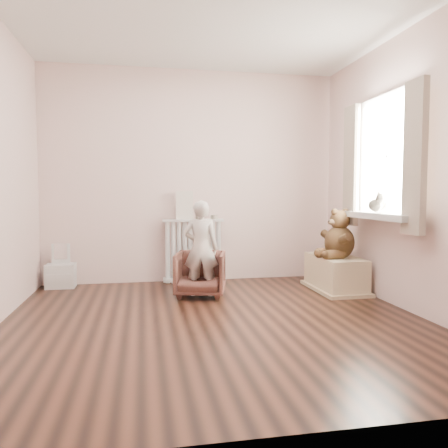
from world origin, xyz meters
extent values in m
cube|color=black|center=(0.00, 0.00, 0.00)|extent=(3.60, 3.60, 0.01)
cube|color=white|center=(0.00, 0.00, 2.60)|extent=(3.60, 3.60, 0.01)
cube|color=white|center=(0.00, 1.80, 1.30)|extent=(3.60, 0.02, 2.60)
cube|color=white|center=(0.00, -1.80, 1.30)|extent=(3.60, 0.02, 2.60)
cube|color=white|center=(1.80, 0.00, 1.30)|extent=(0.02, 3.60, 2.60)
cube|color=white|center=(1.76, 0.30, 1.45)|extent=(0.03, 0.90, 1.10)
cube|color=silver|center=(1.67, 0.30, 0.87)|extent=(0.22, 1.10, 0.06)
cube|color=#B6A791|center=(1.65, -0.27, 1.39)|extent=(0.06, 0.26, 1.30)
cube|color=#B6A791|center=(1.65, 0.87, 1.39)|extent=(0.06, 0.26, 1.30)
cube|color=silver|center=(0.00, 1.68, 0.39)|extent=(0.74, 0.14, 0.78)
cube|color=beige|center=(-0.11, 1.68, 0.95)|extent=(0.21, 0.02, 0.34)
cylinder|color=#A59E8C|center=(0.07, 1.68, 0.80)|extent=(0.09, 0.09, 0.06)
cylinder|color=#A59E8C|center=(0.26, 1.68, 0.80)|extent=(0.09, 0.09, 0.05)
cube|color=silver|center=(-1.55, 1.65, 0.28)|extent=(0.32, 0.23, 0.51)
imported|color=#512C24|center=(-0.01, 0.94, 0.24)|extent=(0.62, 0.63, 0.47)
imported|color=beige|center=(-0.01, 0.89, 0.52)|extent=(0.41, 0.32, 1.00)
cube|color=beige|center=(1.52, 0.94, 0.20)|extent=(0.43, 0.81, 0.38)
camera|label=1|loc=(-0.61, -3.61, 1.09)|focal=35.00mm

